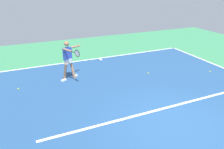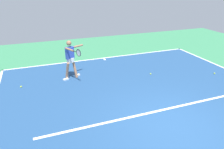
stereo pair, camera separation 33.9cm
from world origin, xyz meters
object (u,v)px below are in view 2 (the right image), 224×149
Objects in this scene: tennis_player at (71,57)px; tennis_ball_near_player at (21,87)px; tennis_ball_far_corner at (214,73)px; tennis_ball_by_sideline at (151,74)px.

tennis_player is 25.86× the size of tennis_ball_near_player.
tennis_ball_far_corner is 2.97m from tennis_ball_by_sideline.
tennis_ball_far_corner is at bearing 160.54° from tennis_ball_by_sideline.
tennis_ball_near_player is (2.12, 0.19, -0.94)m from tennis_player.
tennis_player is 25.86× the size of tennis_ball_by_sideline.
tennis_ball_far_corner is (-6.26, 1.86, -0.94)m from tennis_player.
tennis_ball_by_sideline is 1.00× the size of tennis_ball_near_player.
tennis_ball_near_player is at bearing -11.34° from tennis_ball_far_corner.
tennis_player is at bearing -14.21° from tennis_ball_by_sideline.
tennis_ball_near_player is at bearing -19.36° from tennis_player.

